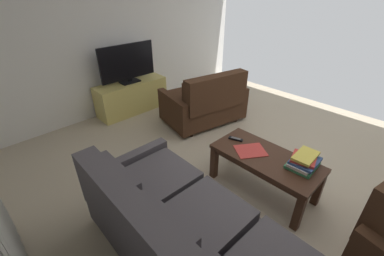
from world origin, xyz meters
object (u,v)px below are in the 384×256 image
object	(u,v)px
loose_magazine	(250,151)
book_stack	(304,161)
tv_stand	(132,97)
loveseat_near	(206,102)
tv_remote	(236,139)
coffee_table	(265,162)
sofa_main	(188,241)
flat_tv	(127,63)

from	to	relation	value
loose_magazine	book_stack	bearing A→B (deg)	-129.63
tv_stand	loveseat_near	bearing A→B (deg)	-152.35
loveseat_near	tv_remote	bearing A→B (deg)	148.49
loveseat_near	loose_magazine	size ratio (longest dim) A/B	4.43
coffee_table	loose_magazine	size ratio (longest dim) A/B	3.62
sofa_main	tv_stand	size ratio (longest dim) A/B	1.64
tv_remote	loose_magazine	bearing A→B (deg)	165.30
loose_magazine	sofa_main	bearing A→B (deg)	137.06
flat_tv	tv_remote	xyz separation A→B (m)	(-2.27, 0.05, -0.40)
book_stack	tv_remote	world-z (taller)	book_stack
loveseat_near	coffee_table	size ratio (longest dim) A/B	1.23
loose_magazine	flat_tv	bearing A→B (deg)	31.53
coffee_table	flat_tv	distance (m)	2.72
flat_tv	loose_magazine	world-z (taller)	flat_tv
coffee_table	flat_tv	size ratio (longest dim) A/B	1.13
loveseat_near	tv_stand	distance (m)	1.34
tv_stand	loose_magazine	world-z (taller)	tv_stand
tv_stand	loose_magazine	xyz separation A→B (m)	(-2.51, 0.11, 0.19)
sofa_main	loveseat_near	distance (m)	2.48
tv_stand	loose_magazine	distance (m)	2.52
tv_stand	flat_tv	size ratio (longest dim) A/B	1.25
sofa_main	book_stack	distance (m)	1.34
loveseat_near	flat_tv	world-z (taller)	flat_tv
tv_stand	book_stack	size ratio (longest dim) A/B	3.90
flat_tv	book_stack	xyz separation A→B (m)	(-3.01, -0.04, -0.35)
sofa_main	tv_remote	world-z (taller)	sofa_main
book_stack	tv_remote	bearing A→B (deg)	6.36
sofa_main	tv_remote	xyz separation A→B (m)	(0.51, -1.23, 0.10)
tv_stand	book_stack	world-z (taller)	book_stack
coffee_table	book_stack	size ratio (longest dim) A/B	3.53
flat_tv	loose_magazine	bearing A→B (deg)	177.47
book_stack	tv_remote	size ratio (longest dim) A/B	1.89
coffee_table	tv_remote	world-z (taller)	tv_remote
coffee_table	tv_remote	size ratio (longest dim) A/B	6.66
tv_stand	book_stack	bearing A→B (deg)	-179.34
tv_stand	coffee_table	bearing A→B (deg)	178.48
loveseat_near	loose_magazine	world-z (taller)	loveseat_near
flat_tv	loose_magazine	distance (m)	2.55
coffee_table	tv_stand	bearing A→B (deg)	-1.52
loveseat_near	tv_stand	world-z (taller)	loveseat_near
sofa_main	coffee_table	size ratio (longest dim) A/B	1.82
tv_stand	flat_tv	bearing A→B (deg)	111.94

